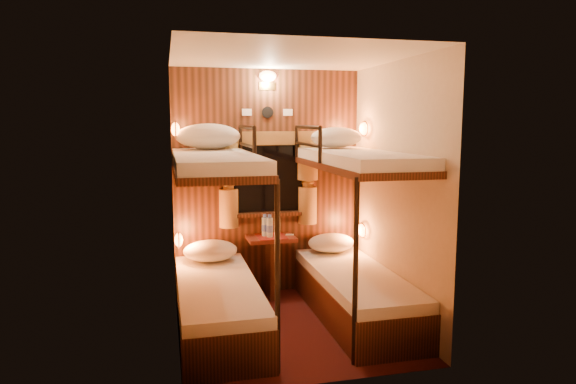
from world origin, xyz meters
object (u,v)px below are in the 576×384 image
object	(u,v)px
bottle_left	(265,227)
table	(271,258)
bottle_right	(270,228)
bunk_left	(217,270)
bunk_right	(356,260)

from	to	relation	value
bottle_left	table	bearing A→B (deg)	-32.13
bottle_left	bottle_right	world-z (taller)	bottle_right
bunk_left	bottle_left	xyz separation A→B (m)	(0.59, 0.82, 0.19)
table	bottle_left	size ratio (longest dim) A/B	2.79
bunk_left	bunk_right	size ratio (longest dim) A/B	1.00
table	bottle_left	bearing A→B (deg)	147.87
bunk_right	bottle_right	xyz separation A→B (m)	(-0.67, 0.75, 0.20)
bunk_left	bunk_right	world-z (taller)	same
bunk_right	table	world-z (taller)	bunk_right
bottle_right	bunk_left	bearing A→B (deg)	-129.76
table	bottle_right	xyz separation A→B (m)	(-0.02, -0.03, 0.34)
bottle_left	bunk_right	bearing A→B (deg)	-49.12
bunk_left	table	size ratio (longest dim) A/B	2.90
bunk_right	bottle_right	size ratio (longest dim) A/B	7.84
bunk_left	bottle_right	distance (m)	1.00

